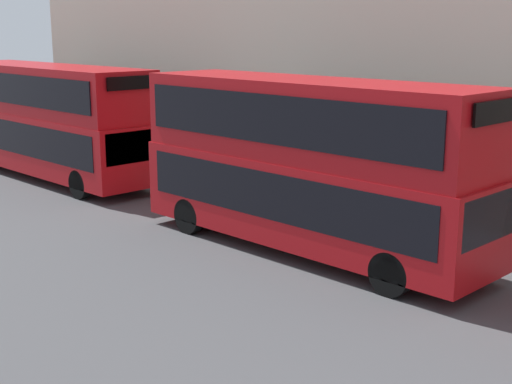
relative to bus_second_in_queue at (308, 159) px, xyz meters
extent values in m
cube|color=#A80F14|center=(0.00, 0.01, -1.03)|extent=(2.55, 10.00, 2.10)
cube|color=#A80F14|center=(0.00, 0.01, 1.00)|extent=(2.50, 9.80, 1.97)
cube|color=black|center=(0.00, 0.01, -0.78)|extent=(2.59, 9.20, 1.17)
cube|color=black|center=(0.00, 0.01, 1.10)|extent=(2.59, 9.20, 1.18)
cube|color=black|center=(0.00, -4.97, -0.61)|extent=(2.17, 0.06, 1.05)
cube|color=black|center=(0.00, -4.97, 1.59)|extent=(1.78, 0.06, 0.47)
cylinder|color=black|center=(-1.12, -3.40, -1.93)|extent=(0.30, 1.00, 1.00)
cylinder|color=black|center=(1.13, -3.40, -1.93)|extent=(0.30, 1.00, 1.00)
cylinder|color=black|center=(-1.12, 3.41, -1.93)|extent=(0.30, 1.00, 1.00)
cylinder|color=black|center=(1.13, 3.41, -1.93)|extent=(0.30, 1.00, 1.00)
cube|color=#A80F14|center=(0.00, 13.15, -1.02)|extent=(2.55, 11.11, 2.12)
cube|color=#A80F14|center=(0.00, 13.15, 0.95)|extent=(2.50, 10.89, 1.82)
cube|color=black|center=(0.00, 13.15, -0.77)|extent=(2.59, 10.22, 1.19)
cube|color=black|center=(0.00, 13.15, 1.04)|extent=(2.59, 10.22, 1.09)
cube|color=black|center=(0.00, 7.62, -0.60)|extent=(2.17, 0.06, 1.06)
cube|color=black|center=(0.00, 7.62, 1.49)|extent=(1.78, 0.06, 0.44)
cylinder|color=black|center=(-1.12, 9.19, -1.93)|extent=(0.30, 1.00, 1.00)
cylinder|color=black|center=(1.13, 9.19, -1.93)|extent=(0.30, 1.00, 1.00)
cylinder|color=black|center=(1.13, 17.10, -1.93)|extent=(0.30, 1.00, 1.00)
cylinder|color=brown|center=(2.81, 11.94, -1.69)|extent=(0.36, 0.36, 1.49)
sphere|color=tan|center=(2.81, 11.94, -0.83)|extent=(0.22, 0.22, 0.22)
camera|label=1|loc=(-13.38, -11.69, 3.23)|focal=50.00mm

